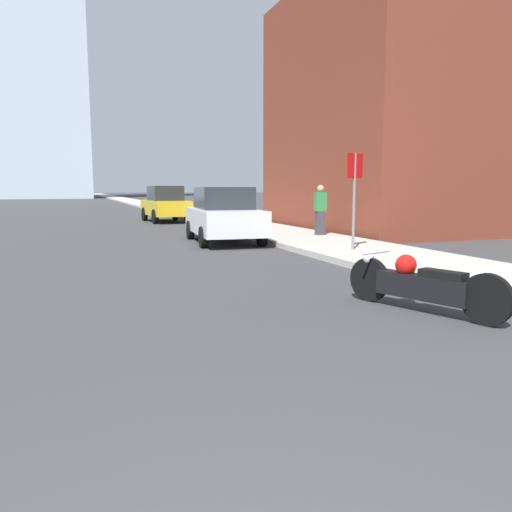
# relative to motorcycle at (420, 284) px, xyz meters

# --- Properties ---
(sidewalk) EXTENTS (2.94, 240.00, 0.15)m
(sidewalk) POSITION_rel_motorcycle_xyz_m (2.48, 35.67, -0.31)
(sidewalk) COLOR #B2ADA3
(sidewalk) RESTS_ON ground_plane
(brick_storefront) EXTENTS (10.90, 9.69, 9.43)m
(brick_storefront) POSITION_rel_motorcycle_xyz_m (9.59, 11.97, 4.34)
(brick_storefront) COLOR brown
(brick_storefront) RESTS_ON ground_plane
(motorcycle) EXTENTS (1.02, 2.29, 0.76)m
(motorcycle) POSITION_rel_motorcycle_xyz_m (0.00, 0.00, 0.00)
(motorcycle) COLOR black
(motorcycle) RESTS_ON ground_plane
(parked_car_white) EXTENTS (2.14, 4.25, 1.70)m
(parked_car_white) POSITION_rel_motorcycle_xyz_m (-0.02, 9.31, 0.45)
(parked_car_white) COLOR silver
(parked_car_white) RESTS_ON ground_plane
(parked_car_yellow) EXTENTS (2.02, 3.99, 1.78)m
(parked_car_yellow) POSITION_rel_motorcycle_xyz_m (-0.04, 19.49, 0.50)
(parked_car_yellow) COLOR gold
(parked_car_yellow) RESTS_ON ground_plane
(stop_sign) EXTENTS (0.57, 0.26, 2.35)m
(stop_sign) POSITION_rel_motorcycle_xyz_m (2.15, 5.31, 1.37)
(stop_sign) COLOR slate
(stop_sign) RESTS_ON sidewalk
(pedestrian) EXTENTS (0.36, 0.23, 1.62)m
(pedestrian) POSITION_rel_motorcycle_xyz_m (3.19, 9.11, 0.59)
(pedestrian) COLOR #38383D
(pedestrian) RESTS_ON sidewalk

